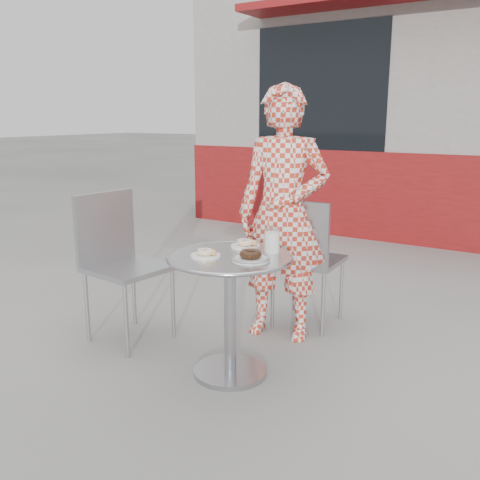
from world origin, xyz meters
The scene contains 10 objects.
ground centered at (0.00, 0.00, 0.00)m, with size 60.00×60.00×0.00m, color #989690.
storefront centered at (0.00, 5.56, 1.49)m, with size 6.02×4.55×3.00m.
bistro_table centered at (-0.04, 0.02, 0.51)m, with size 0.67×0.67×0.68m.
chair_far centered at (-0.02, 0.91, 0.27)m, with size 0.44×0.44×0.88m.
chair_left centered at (-0.85, 0.07, 0.29)m, with size 0.49×0.48×0.93m.
seated_person centered at (-0.08, 0.66, 0.79)m, with size 0.58×0.38×1.59m, color #B62D1C.
plate_far centered at (-0.07, 0.22, 0.69)m, with size 0.16×0.16×0.04m.
plate_near centered at (-0.14, -0.07, 0.69)m, with size 0.15×0.15×0.04m.
plate_checker centered at (0.10, 0.00, 0.69)m, with size 0.20×0.20×0.05m.
milk_cup centered at (0.11, 0.19, 0.74)m, with size 0.09×0.09×0.14m.
Camera 1 is at (1.47, -2.23, 1.40)m, focal length 40.00 mm.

